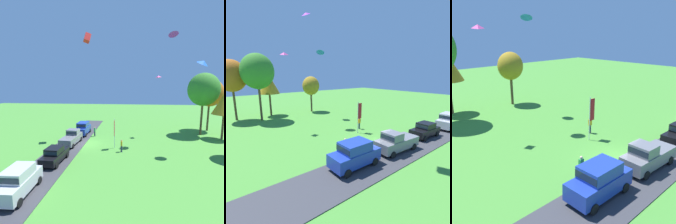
% 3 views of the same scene
% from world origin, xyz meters
% --- Properties ---
extents(ground_plane, '(120.00, 120.00, 0.00)m').
position_xyz_m(ground_plane, '(0.00, 0.00, 0.00)').
color(ground_plane, '#478E33').
extents(pavement_strip, '(36.00, 4.40, 0.06)m').
position_xyz_m(pavement_strip, '(0.00, -2.53, 0.03)').
color(pavement_strip, '#38383D').
rests_on(pavement_strip, ground).
extents(car_suv_by_flagpole, '(4.63, 2.10, 2.28)m').
position_xyz_m(car_suv_by_flagpole, '(-5.04, -2.04, 1.30)').
color(car_suv_by_flagpole, '#1E389E').
rests_on(car_suv_by_flagpole, ground).
extents(car_pickup_mid_row, '(5.11, 2.29, 2.14)m').
position_xyz_m(car_pickup_mid_row, '(0.43, -2.34, 1.11)').
color(car_pickup_mid_row, slate).
rests_on(car_pickup_mid_row, ground).
extents(car_sedan_far_end, '(4.46, 2.07, 1.84)m').
position_xyz_m(car_sedan_far_end, '(7.07, -2.14, 1.04)').
color(car_sedan_far_end, black).
rests_on(car_sedan_far_end, ground).
extents(car_suv_near_entrance, '(4.68, 2.21, 2.28)m').
position_xyz_m(car_suv_near_entrance, '(13.20, -2.49, 1.30)').
color(car_suv_near_entrance, '#B7B7BC').
rests_on(car_suv_near_entrance, ground).
extents(person_watching_sky, '(0.36, 0.24, 1.71)m').
position_xyz_m(person_watching_sky, '(-4.14, 0.32, 0.88)').
color(person_watching_sky, '#2D334C').
rests_on(person_watching_sky, ground).
extents(person_beside_suv, '(0.36, 0.24, 1.71)m').
position_xyz_m(person_beside_suv, '(2.88, 5.45, 0.88)').
color(person_beside_suv, '#2D334C').
rests_on(person_beside_suv, ground).
extents(tree_center_back, '(4.87, 4.87, 10.29)m').
position_xyz_m(tree_center_back, '(-10.56, 22.13, 7.58)').
color(tree_center_back, brown).
rests_on(tree_center_back, ground).
extents(tree_right_of_center, '(5.33, 5.33, 11.25)m').
position_xyz_m(tree_right_of_center, '(-7.06, 19.49, 8.29)').
color(tree_right_of_center, brown).
rests_on(tree_right_of_center, ground).
extents(tree_left_of_center, '(3.80, 3.80, 8.02)m').
position_xyz_m(tree_left_of_center, '(-4.65, 22.07, 6.08)').
color(tree_left_of_center, brown).
rests_on(tree_left_of_center, ground).
extents(tree_lone_near, '(3.51, 3.51, 7.41)m').
position_xyz_m(tree_lone_near, '(3.44, 20.56, 5.44)').
color(tree_lone_near, brown).
rests_on(tree_lone_near, ground).
extents(flag_banner, '(0.71, 0.08, 4.29)m').
position_xyz_m(flag_banner, '(1.72, 4.37, 2.72)').
color(flag_banner, silver).
rests_on(flag_banner, ground).
extents(kite_delta_over_trees, '(2.01, 2.01, 1.07)m').
position_xyz_m(kite_delta_over_trees, '(2.68, 15.34, 11.79)').
color(kite_delta_over_trees, blue).
extents(kite_delta_topmost, '(1.76, 1.76, 0.86)m').
position_xyz_m(kite_delta_topmost, '(-1.45, 12.55, 16.38)').
color(kite_delta_topmost, purple).
extents(kite_diamond_high_right, '(1.05, 1.04, 0.43)m').
position_xyz_m(kite_diamond_high_right, '(-5.54, 11.29, 10.53)').
color(kite_diamond_high_right, '#EA4C9E').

